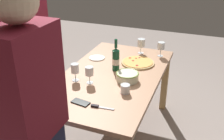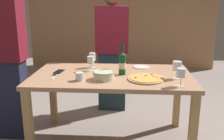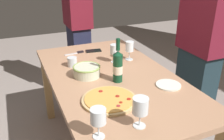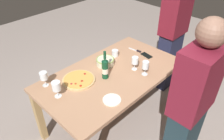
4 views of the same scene
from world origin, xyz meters
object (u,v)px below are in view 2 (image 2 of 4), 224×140
(cell_phone, at_px, (59,72))
(pizza, at_px, (146,79))
(serving_bowl, at_px, (104,75))
(wine_glass_far_right, at_px, (92,58))
(wine_glass_by_bottle, at_px, (177,66))
(person_guest_left, at_px, (7,57))
(wine_bottle, at_px, (122,63))
(pizza_knife, at_px, (54,76))
(wine_glass_far_left, at_px, (181,74))
(cup_amber, at_px, (80,77))
(person_host, at_px, (112,51))
(wine_glass_near_pizza, at_px, (91,60))
(side_plate, at_px, (141,67))
(dining_table, at_px, (112,83))

(cell_phone, bearing_deg, pizza, 175.38)
(serving_bowl, relative_size, wine_glass_far_right, 1.26)
(wine_glass_by_bottle, relative_size, person_guest_left, 0.10)
(wine_bottle, distance_m, pizza_knife, 0.68)
(serving_bowl, xyz_separation_m, wine_glass_far_left, (0.69, -0.16, 0.07))
(cup_amber, relative_size, person_host, 0.05)
(wine_glass_near_pizza, height_order, wine_glass_far_right, wine_glass_far_right)
(wine_glass_far_left, height_order, person_guest_left, person_guest_left)
(wine_glass_by_bottle, distance_m, side_plate, 0.53)
(wine_glass_by_bottle, xyz_separation_m, cup_amber, (-0.91, -0.12, -0.08))
(person_guest_left, bearing_deg, wine_glass_far_right, 16.35)
(wine_glass_by_bottle, height_order, cup_amber, wine_glass_by_bottle)
(wine_glass_near_pizza, bearing_deg, pizza, -26.58)
(wine_glass_by_bottle, relative_size, person_host, 0.10)
(pizza, bearing_deg, wine_bottle, 145.69)
(pizza_knife, height_order, person_host, person_host)
(dining_table, relative_size, cell_phone, 11.11)
(pizza_knife, bearing_deg, person_host, 63.07)
(cup_amber, distance_m, person_guest_left, 0.88)
(side_plate, xyz_separation_m, cell_phone, (-0.86, -0.25, 0.00))
(wine_bottle, distance_m, cup_amber, 0.46)
(wine_glass_near_pizza, height_order, wine_glass_far_left, wine_glass_far_left)
(wine_bottle, relative_size, wine_glass_far_right, 1.94)
(cell_phone, height_order, person_guest_left, person_guest_left)
(wine_glass_near_pizza, bearing_deg, dining_table, -27.83)
(person_guest_left, bearing_deg, cell_phone, 1.93)
(pizza, xyz_separation_m, wine_bottle, (-0.23, 0.16, 0.11))
(wine_glass_near_pizza, xyz_separation_m, person_host, (0.18, 0.76, -0.04))
(side_plate, height_order, pizza_knife, pizza_knife)
(pizza_knife, bearing_deg, wine_glass_near_pizza, 35.89)
(dining_table, distance_m, side_plate, 0.44)
(wine_bottle, bearing_deg, person_host, 100.03)
(cell_phone, relative_size, person_guest_left, 0.08)
(wine_glass_by_bottle, distance_m, person_host, 1.20)
(wine_glass_far_right, xyz_separation_m, cup_amber, (-0.05, -0.49, -0.07))
(serving_bowl, distance_m, side_plate, 0.60)
(wine_bottle, distance_m, wine_glass_by_bottle, 0.53)
(serving_bowl, distance_m, wine_glass_near_pizza, 0.35)
(wine_glass_by_bottle, xyz_separation_m, person_host, (-0.68, 1.00, -0.05))
(wine_glass_far_left, relative_size, pizza_knife, 0.87)
(wine_glass_near_pizza, height_order, person_host, person_host)
(serving_bowl, height_order, wine_glass_by_bottle, wine_glass_by_bottle)
(dining_table, xyz_separation_m, person_host, (-0.05, 0.89, 0.16))
(dining_table, relative_size, wine_glass_by_bottle, 9.46)
(side_plate, bearing_deg, pizza, -86.48)
(wine_glass_near_pizza, xyz_separation_m, cell_phone, (-0.32, -0.08, -0.11))
(pizza, distance_m, person_guest_left, 1.46)
(dining_table, height_order, serving_bowl, serving_bowl)
(cup_amber, bearing_deg, wine_bottle, 30.17)
(cell_phone, bearing_deg, wine_glass_near_pizza, -158.38)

